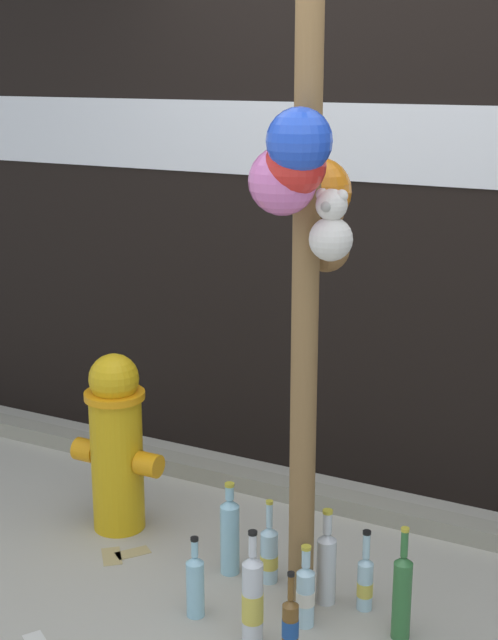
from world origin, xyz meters
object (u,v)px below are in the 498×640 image
object	(u,v)px
bottle_5	(269,553)
bottle_7	(253,599)
bottle_8	(230,534)
fire_hydrant	(116,442)
bottle_2	(305,594)
bottle_1	(290,627)
bottle_6	(365,581)
memorial_post	(307,152)
bottle_3	(195,584)
bottle_0	(326,565)
bottle_4	(402,594)

from	to	relation	value
bottle_5	bottle_7	xyz separation A→B (m)	(0.12, -0.38, 0.04)
bottle_8	fire_hydrant	bearing A→B (deg)	169.89
bottle_2	bottle_7	world-z (taller)	bottle_7
bottle_1	bottle_8	size ratio (longest dim) A/B	0.85
bottle_1	bottle_6	world-z (taller)	bottle_1
bottle_2	memorial_post	bearing A→B (deg)	126.07
bottle_3	bottle_8	distance (m)	0.33
bottle_5	bottle_0	bearing A→B (deg)	-7.31
bottle_3	bottle_4	size ratio (longest dim) A/B	0.74
bottle_2	bottle_7	size ratio (longest dim) A/B	0.74
memorial_post	bottle_7	xyz separation A→B (m)	(-0.07, -0.25, -1.51)
bottle_4	bottle_1	bearing A→B (deg)	-134.95
bottle_8	bottle_4	bearing A→B (deg)	-7.94
bottle_4	bottle_3	bearing A→B (deg)	-162.88
bottle_4	bottle_2	bearing A→B (deg)	-165.14
fire_hydrant	bottle_0	distance (m)	1.07
memorial_post	bottle_0	world-z (taller)	memorial_post
bottle_0	bottle_7	world-z (taller)	bottle_7
bottle_4	bottle_6	bearing A→B (deg)	148.08
bottle_6	bottle_7	bearing A→B (deg)	-126.85
bottle_3	bottle_7	bearing A→B (deg)	-8.97
bottle_2	bottle_8	bearing A→B (deg)	155.23
bottle_4	bottle_8	bearing A→B (deg)	172.06
bottle_1	bottle_8	distance (m)	0.60
bottle_1	bottle_2	distance (m)	0.21
bottle_6	fire_hydrant	bearing A→B (deg)	175.02
bottle_3	bottle_5	xyz separation A→B (m)	(0.13, 0.34, -0.01)
bottle_0	bottle_8	xyz separation A→B (m)	(-0.42, 0.02, 0.01)
bottle_1	bottle_3	xyz separation A→B (m)	(-0.42, 0.07, 0.00)
memorial_post	bottle_6	xyz separation A→B (m)	(0.21, 0.12, -1.56)
memorial_post	bottle_2	xyz separation A→B (m)	(0.06, -0.08, -1.55)
bottle_0	bottle_8	bearing A→B (deg)	177.47
bottle_2	bottle_6	distance (m)	0.25
bottle_0	bottle_8	distance (m)	0.42
fire_hydrant	bottle_5	xyz separation A→B (m)	(0.78, -0.09, -0.28)
bottle_0	memorial_post	bearing A→B (deg)	-122.93
memorial_post	bottle_5	bearing A→B (deg)	146.03
fire_hydrant	bottle_6	size ratio (longest dim) A/B	2.48
bottle_6	bottle_5	bearing A→B (deg)	178.91
bottle_5	bottle_7	size ratio (longest dim) A/B	0.81
bottle_3	fire_hydrant	bearing A→B (deg)	146.22
bottle_4	bottle_7	world-z (taller)	bottle_4
bottle_3	bottle_5	size ratio (longest dim) A/B	0.92
bottle_1	bottle_3	size ratio (longest dim) A/B	1.04
bottle_0	bottle_1	bearing A→B (deg)	-85.53
bottle_0	bottle_4	world-z (taller)	bottle_4
bottle_6	bottle_7	size ratio (longest dim) A/B	0.75
bottle_1	memorial_post	bearing A→B (deg)	108.14
bottle_2	bottle_5	bearing A→B (deg)	140.32
fire_hydrant	bottle_2	distance (m)	1.10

